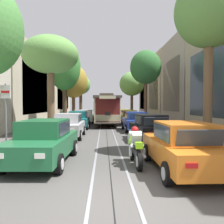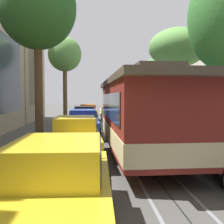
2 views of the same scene
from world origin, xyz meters
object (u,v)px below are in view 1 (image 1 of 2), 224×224
fire_hydrant (178,135)px  street_tree_kerb_left_second (51,56)px  pedestrian_on_left_pavement (63,115)px  parked_car_green_near_left (44,141)px  parked_car_blue_mid_right (135,121)px  street_tree_kerb_right_near (209,15)px  parked_car_teal_mid_left (78,120)px  street_tree_kerb_right_mid (132,84)px  street_tree_kerb_right_second (146,68)px  street_sign_post (6,114)px  parked_car_white_fourth_left (86,116)px  street_tree_kerb_left_fourth (73,82)px  street_tree_kerb_left_mid (65,68)px  parked_car_black_second_right (150,128)px  parked_car_orange_near_right (183,146)px  cable_car_trolley (106,109)px  parked_car_silver_second_left (68,125)px  parked_car_yellow_fourth_right (129,117)px  parked_car_yellow_fifth_right (124,115)px  street_tree_kerb_left_far (81,85)px  motorcycle_with_rider (135,147)px

fire_hydrant → street_tree_kerb_left_second: bearing=157.2°
pedestrian_on_left_pavement → parked_car_green_near_left: bearing=-82.0°
parked_car_blue_mid_right → street_tree_kerb_right_near: (1.96, -8.80, 5.24)m
parked_car_teal_mid_left → street_tree_kerb_right_mid: bearing=65.0°
street_tree_kerb_right_second → street_sign_post: street_tree_kerb_right_second is taller
parked_car_white_fourth_left → street_tree_kerb_left_fourth: street_tree_kerb_left_fourth is taller
parked_car_white_fourth_left → street_tree_kerb_left_mid: (-1.67, -4.58, 5.01)m
parked_car_black_second_right → street_tree_kerb_left_mid: 12.38m
parked_car_green_near_left → parked_car_orange_near_right: bearing=-14.2°
street_tree_kerb_left_second → cable_car_trolley: size_ratio=0.76×
parked_car_silver_second_left → parked_car_yellow_fourth_right: size_ratio=0.99×
cable_car_trolley → parked_car_silver_second_left: bearing=-104.8°
parked_car_teal_mid_left → street_sign_post: (-1.27, -12.33, 1.00)m
street_tree_kerb_right_near → street_sign_post: size_ratio=2.64×
street_tree_kerb_left_mid → parked_car_yellow_fifth_right: bearing=49.0°
parked_car_yellow_fourth_right → street_tree_kerb_right_mid: 11.79m
street_tree_kerb_left_far → street_tree_kerb_right_mid: 8.58m
street_tree_kerb_right_second → fire_hydrant: size_ratio=9.17×
parked_car_silver_second_left → parked_car_orange_near_right: 9.16m
parked_car_green_near_left → parked_car_blue_mid_right: 11.28m
parked_car_orange_near_right → street_tree_kerb_left_far: 31.54m
street_tree_kerb_right_near → street_sign_post: 9.28m
fire_hydrant → parked_car_green_near_left: bearing=-145.2°
parked_car_silver_second_left → street_tree_kerb_left_second: size_ratio=0.62×
parked_car_silver_second_left → street_tree_kerb_right_mid: size_ratio=0.60×
parked_car_green_near_left → parked_car_silver_second_left: same height
parked_car_black_second_right → cable_car_trolley: cable_car_trolley is taller
street_tree_kerb_right_near → motorcycle_with_rider: bearing=-151.8°
fire_hydrant → street_tree_kerb_left_far: bearing=108.0°
parked_car_black_second_right → street_tree_kerb_right_near: (1.83, -3.41, 5.24)m
street_tree_kerb_left_fourth → street_tree_kerb_right_mid: bearing=25.2°
parked_car_black_second_right → street_tree_kerb_left_second: street_tree_kerb_left_second is taller
street_tree_kerb_left_far → street_sign_post: (0.22, -29.27, -3.59)m
street_tree_kerb_right_near → cable_car_trolley: 15.96m
motorcycle_with_rider → street_tree_kerb_right_second: bearing=78.2°
street_tree_kerb_left_mid → street_tree_kerb_left_far: (0.01, 15.30, -0.42)m
parked_car_white_fourth_left → street_tree_kerb_right_near: (6.71, -17.22, 5.24)m
parked_car_white_fourth_left → street_tree_kerb_left_second: street_tree_kerb_left_second is taller
parked_car_yellow_fourth_right → street_tree_kerb_left_far: size_ratio=0.62×
cable_car_trolley → parked_car_green_near_left: bearing=-98.5°
parked_car_black_second_right → street_tree_kerb_left_mid: (-6.55, 9.23, 5.01)m
street_tree_kerb_right_near → street_tree_kerb_right_second: street_tree_kerb_right_second is taller
street_tree_kerb_right_second → street_sign_post: 17.05m
parked_car_silver_second_left → parked_car_yellow_fifth_right: 15.72m
parked_car_orange_near_right → street_tree_kerb_left_mid: size_ratio=0.53×
parked_car_teal_mid_left → street_tree_kerb_left_mid: size_ratio=0.53×
parked_car_blue_mid_right → parked_car_yellow_fifth_right: bearing=89.8°
street_tree_kerb_left_mid → street_tree_kerb_left_far: size_ratio=1.15×
parked_car_green_near_left → street_tree_kerb_left_far: bearing=93.1°
fire_hydrant → parked_car_teal_mid_left: bearing=129.8°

